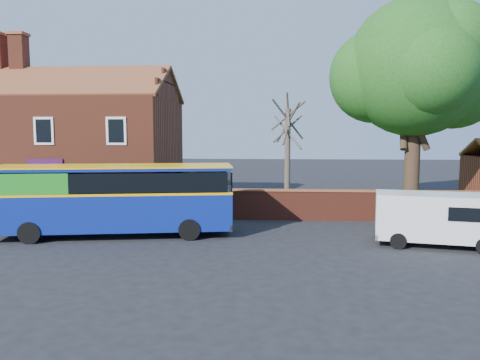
{
  "coord_description": "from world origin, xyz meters",
  "views": [
    {
      "loc": [
        5.38,
        -17.06,
        4.6
      ],
      "look_at": [
        3.81,
        5.0,
        2.27
      ],
      "focal_mm": 35.0,
      "sensor_mm": 36.0,
      "label": 1
    }
  ],
  "objects": [
    {
      "name": "ground",
      "position": [
        0.0,
        0.0,
        0.0
      ],
      "size": [
        120.0,
        120.0,
        0.0
      ],
      "primitive_type": "plane",
      "color": "black",
      "rests_on": "ground"
    },
    {
      "name": "pavement",
      "position": [
        -7.0,
        5.75,
        0.06
      ],
      "size": [
        18.0,
        3.5,
        0.12
      ],
      "primitive_type": "cube",
      "color": "gray",
      "rests_on": "ground"
    },
    {
      "name": "kerb",
      "position": [
        -7.0,
        4.0,
        0.07
      ],
      "size": [
        18.0,
        0.15,
        0.14
      ],
      "primitive_type": "cube",
      "color": "slate",
      "rests_on": "ground"
    },
    {
      "name": "grass_strip",
      "position": [
        13.0,
        13.0,
        0.02
      ],
      "size": [
        26.0,
        12.0,
        0.04
      ],
      "primitive_type": "cube",
      "color": "#426B28",
      "rests_on": "ground"
    },
    {
      "name": "shop_building",
      "position": [
        -7.02,
        11.5,
        3.41
      ],
      "size": [
        12.3,
        8.13,
        10.5
      ],
      "color": "brown",
      "rests_on": "ground"
    },
    {
      "name": "boundary_wall",
      "position": [
        13.0,
        7.0,
        0.81
      ],
      "size": [
        22.0,
        0.38,
        1.6
      ],
      "color": "maroon",
      "rests_on": "ground"
    },
    {
      "name": "bus",
      "position": [
        -1.86,
        2.69,
        1.76
      ],
      "size": [
        10.48,
        4.22,
        3.11
      ],
      "rotation": [
        0.0,
        0.0,
        0.17
      ],
      "color": "navy",
      "rests_on": "ground"
    },
    {
      "name": "van_near",
      "position": [
        11.98,
        1.83,
        1.18
      ],
      "size": [
        5.08,
        2.83,
        2.1
      ],
      "rotation": [
        0.0,
        0.0,
        -0.2
      ],
      "color": "silver",
      "rests_on": "ground"
    },
    {
      "name": "large_tree",
      "position": [
        13.59,
        11.08,
        7.97
      ],
      "size": [
        9.98,
        7.9,
        12.18
      ],
      "color": "black",
      "rests_on": "ground"
    },
    {
      "name": "bare_tree",
      "position": [
        6.21,
        10.37,
        3.3
      ],
      "size": [
        2.41,
        2.87,
        6.43
      ],
      "color": "#4C4238",
      "rests_on": "ground"
    }
  ]
}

